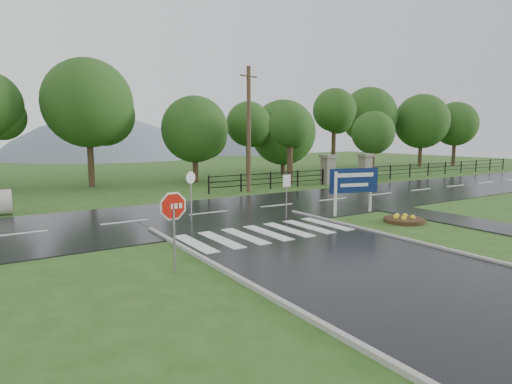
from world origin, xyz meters
TOP-DOWN VIEW (x-y plane):
  - ground at (0.00, 0.00)m, footprint 120.00×120.00m
  - main_road at (0.00, 10.00)m, footprint 90.00×8.00m
  - walkway at (8.50, 4.00)m, footprint 2.20×11.00m
  - crosswalk at (0.00, 5.00)m, footprint 6.50×2.80m
  - curb_left at (-3.55, -4.00)m, footprint 0.15×24.00m
  - pillar_west at (13.00, 16.00)m, footprint 1.00×1.00m
  - pillar_east at (17.00, 16.00)m, footprint 1.00×1.00m
  - fence_west at (7.75, 16.00)m, footprint 9.58×0.08m
  - fence_east at (27.75, 16.00)m, footprint 20.58×0.08m
  - hills at (3.49, 65.00)m, footprint 102.00×48.00m
  - treeline at (1.00, 24.00)m, footprint 83.20×5.20m
  - stop_sign at (-4.70, 2.61)m, footprint 1.06×0.12m
  - estate_billboard at (5.68, 6.13)m, footprint 2.44×0.73m
  - flower_bed at (6.25, 3.65)m, footprint 1.73×1.73m
  - reg_sign_small at (2.46, 7.07)m, footprint 0.44×0.07m
  - reg_sign_round at (-1.56, 8.51)m, footprint 0.49×0.19m
  - utility_pole_east at (5.68, 15.50)m, footprint 1.41×0.42m
  - entrance_tree_left at (10.53, 17.50)m, footprint 3.26×3.26m
  - entrance_tree_right at (19.46, 17.50)m, footprint 3.67×3.67m

SIDE VIEW (x-z plane):
  - hills at x=3.49m, z-range -39.54..8.46m
  - ground at x=0.00m, z-range 0.00..0.00m
  - main_road at x=0.00m, z-range -0.02..0.02m
  - walkway at x=8.50m, z-range -0.02..0.02m
  - curb_left at x=-3.55m, z-range -0.06..0.06m
  - treeline at x=1.00m, z-range -5.00..5.00m
  - crosswalk at x=0.00m, z-range 0.05..0.07m
  - flower_bed at x=6.25m, z-range -0.04..0.30m
  - fence_west at x=7.75m, z-range 0.12..1.32m
  - fence_east at x=27.75m, z-range 0.14..1.34m
  - pillar_west at x=13.00m, z-range 0.06..2.30m
  - pillar_east at x=17.00m, z-range 0.06..2.30m
  - reg_sign_round at x=-1.56m, z-range 0.30..2.51m
  - reg_sign_small at x=2.46m, z-range 0.43..2.41m
  - estate_billboard at x=5.68m, z-range 0.41..2.61m
  - stop_sign at x=-4.70m, z-range 0.49..2.88m
  - entrance_tree_right at x=19.46m, z-range 1.01..6.75m
  - utility_pole_east at x=5.68m, z-range 0.07..8.11m
  - entrance_tree_left at x=10.53m, z-range 1.34..7.39m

